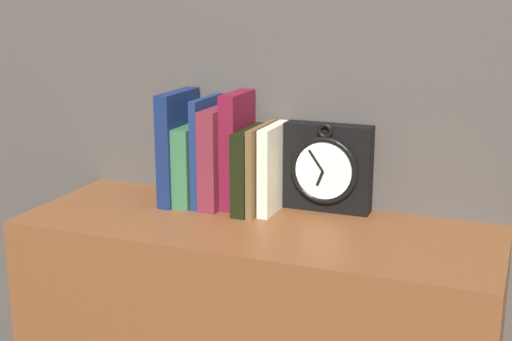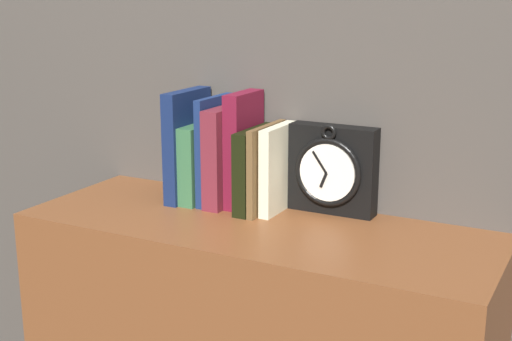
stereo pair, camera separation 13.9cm
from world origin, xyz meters
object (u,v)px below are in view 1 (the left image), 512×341
Objects in this scene: book_slot2_navy at (207,151)px; book_slot5_black at (251,169)px; book_slot3_maroon at (219,157)px; book_slot4_maroon at (237,150)px; book_slot0_navy at (179,147)px; clock at (327,168)px; book_slot1_green at (194,164)px; book_slot7_cream at (272,168)px; book_slot6_brown at (262,168)px.

book_slot2_navy reaches higher than book_slot5_black.
book_slot5_black is (0.07, -0.00, -0.02)m from book_slot3_maroon.
book_slot4_maroon is (0.07, 0.01, 0.01)m from book_slot2_navy.
book_slot5_black is at bearing -0.24° from book_slot0_navy.
book_slot1_green is at bearing -171.24° from clock.
book_slot3_maroon is (0.10, 0.00, -0.01)m from book_slot0_navy.
book_slot1_green is 0.06m from book_slot3_maroon.
book_slot1_green is (0.03, 0.00, -0.04)m from book_slot0_navy.
book_slot3_maroon is (0.03, -0.00, -0.01)m from book_slot2_navy.
book_slot1_green is at bearing -178.48° from book_slot7_cream.
book_slot0_navy is 0.13m from book_slot4_maroon.
clock is at bearing 11.14° from book_slot3_maroon.
clock reaches higher than book_slot6_brown.
book_slot7_cream is (-0.11, -0.04, -0.00)m from clock.
clock is at bearing 8.58° from book_slot0_navy.
book_slot6_brown is at bearing -14.19° from book_slot4_maroon.
book_slot0_navy reaches higher than book_slot5_black.
book_slot1_green is at bearing 7.03° from book_slot0_navy.
book_slot6_brown is 0.02m from book_slot7_cream.
clock is 1.12× the size of book_slot1_green.
book_slot7_cream reaches higher than book_slot5_black.
book_slot4_maroon is at bearing 6.31° from book_slot1_green.
book_slot4_maroon is at bearing 6.50° from book_slot0_navy.
book_slot6_brown is (0.10, -0.00, -0.01)m from book_slot3_maroon.
book_slot7_cream is at bearing 12.45° from book_slot5_black.
book_slot7_cream is at bearing 2.40° from book_slot0_navy.
book_slot7_cream is at bearing 1.52° from book_slot1_green.
book_slot3_maroon is at bearing -177.60° from book_slot7_cream.
book_slot0_navy is at bearing 179.77° from book_slot6_brown.
book_slot3_maroon is at bearing 2.39° from book_slot0_navy.
book_slot2_navy is at bearing 6.28° from book_slot1_green.
book_slot4_maroon reaches higher than clock.
book_slot5_black is at bearing -167.55° from book_slot7_cream.
book_slot4_maroon is at bearing 175.71° from book_slot7_cream.
clock is 0.26m from book_slot2_navy.
book_slot0_navy is at bearing -177.61° from book_slot3_maroon.
book_slot1_green is at bearing -173.72° from book_slot2_navy.
book_slot3_maroon reaches higher than book_slot7_cream.
book_slot2_navy is 0.15m from book_slot7_cream.
book_slot6_brown is (0.19, -0.00, -0.03)m from book_slot0_navy.
clock is 0.33m from book_slot0_navy.
book_slot3_maroon is 1.17× the size of book_slot7_cream.
book_slot1_green is (-0.29, -0.04, -0.01)m from clock.
clock is 0.90× the size of book_slot3_maroon.
book_slot0_navy is 1.40× the size of book_slot5_black.
book_slot1_green is 0.70× the size of book_slot4_maroon.
book_slot6_brown is at bearing -2.73° from book_slot3_maroon.
clock is 1.05× the size of book_slot6_brown.
clock is at bearing 18.01° from book_slot5_black.
clock is 0.83× the size of book_slot2_navy.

